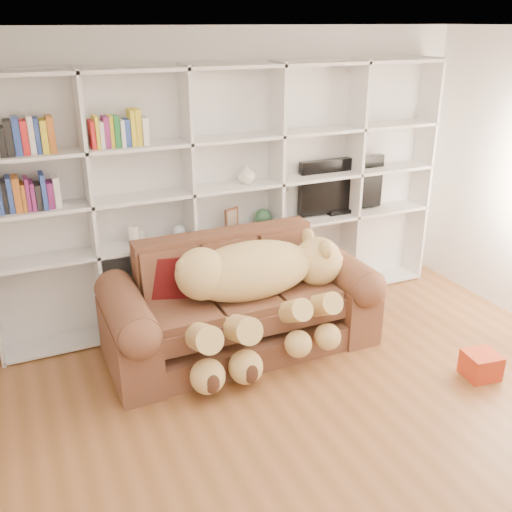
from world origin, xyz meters
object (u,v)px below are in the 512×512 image
sofa (240,309)px  tv (341,186)px  teddy_bear (257,285)px  gift_box (481,365)px

sofa → tv: tv is taller
teddy_bear → gift_box: size_ratio=6.32×
sofa → teddy_bear: bearing=-69.3°
sofa → tv: (1.45, 0.71, 0.78)m
sofa → gift_box: (1.62, -1.27, -0.27)m
tv → teddy_bear: bearing=-146.6°
teddy_bear → gift_box: bearing=-34.4°
gift_box → teddy_bear: bearing=145.2°
sofa → tv: bearing=26.0°
teddy_bear → tv: bearing=33.7°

